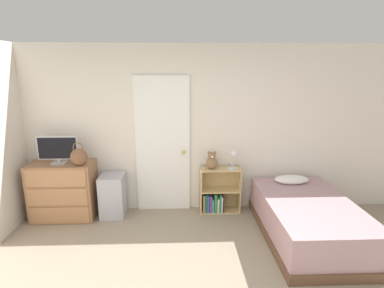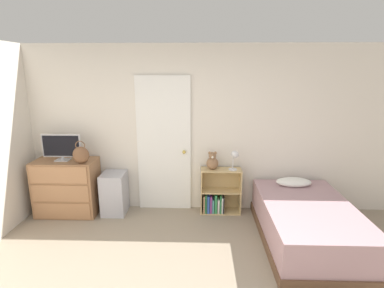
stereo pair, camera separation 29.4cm
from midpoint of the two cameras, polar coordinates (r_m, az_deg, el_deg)
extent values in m
cube|color=silver|center=(4.60, -3.69, 2.65)|extent=(10.00, 0.06, 2.55)
cube|color=white|center=(4.62, -7.43, -0.28)|extent=(0.82, 0.04, 2.10)
sphere|color=gold|center=(4.58, -3.53, -1.58)|extent=(0.06, 0.06, 0.06)
cube|color=#996B47|center=(4.95, -24.83, -8.06)|extent=(0.91, 0.47, 0.86)
cube|color=#AB774F|center=(4.85, -25.57, -12.21)|extent=(0.84, 0.01, 0.25)
cube|color=#AB774F|center=(4.74, -25.94, -9.13)|extent=(0.84, 0.01, 0.25)
cube|color=#AB774F|center=(4.65, -26.31, -5.91)|extent=(0.84, 0.01, 0.25)
cube|color=#B7B7BC|center=(4.82, -25.59, -3.22)|extent=(0.20, 0.16, 0.01)
cylinder|color=#B7B7BC|center=(4.81, -25.63, -2.91)|extent=(0.04, 0.04, 0.04)
cube|color=#B7B7BC|center=(4.76, -25.87, -0.69)|extent=(0.58, 0.03, 0.34)
cube|color=black|center=(4.75, -25.94, -0.74)|extent=(0.54, 0.01, 0.31)
ellipsoid|color=brown|center=(4.54, -22.51, -2.35)|extent=(0.24, 0.14, 0.25)
torus|color=brown|center=(4.51, -22.67, -0.65)|extent=(0.14, 0.01, 0.14)
cube|color=#ADADB7|center=(4.79, -16.56, -9.39)|extent=(0.35, 0.40, 0.65)
cube|color=tan|center=(4.70, -0.12, -8.83)|extent=(0.02, 0.25, 0.71)
cube|color=tan|center=(4.76, 7.20, -8.66)|extent=(0.02, 0.25, 0.71)
cube|color=tan|center=(4.87, 3.50, -12.50)|extent=(0.58, 0.25, 0.02)
cube|color=tan|center=(4.72, 3.56, -8.76)|extent=(0.58, 0.25, 0.02)
cube|color=tan|center=(4.60, 3.63, -4.81)|extent=(0.58, 0.25, 0.02)
cube|color=tan|center=(4.83, 3.42, -8.20)|extent=(0.62, 0.01, 0.71)
cube|color=tan|center=(4.74, 0.44, -11.25)|extent=(0.02, 0.14, 0.27)
cube|color=#338C4C|center=(4.76, 0.80, -11.07)|extent=(0.02, 0.18, 0.29)
cube|color=#3359B2|center=(4.76, 1.25, -11.13)|extent=(0.04, 0.17, 0.28)
cube|color=#8C3F8C|center=(4.76, 1.75, -11.17)|extent=(0.03, 0.17, 0.27)
cube|color=teal|center=(4.78, 2.15, -11.44)|extent=(0.03, 0.18, 0.22)
cube|color=#338C4C|center=(4.76, 2.66, -11.04)|extent=(0.04, 0.16, 0.29)
cube|color=white|center=(4.77, 3.17, -11.45)|extent=(0.03, 0.15, 0.22)
cube|color=#338C4C|center=(4.78, 3.55, -10.98)|extent=(0.02, 0.19, 0.29)
cube|color=white|center=(4.78, 3.85, -11.20)|extent=(0.02, 0.17, 0.25)
cube|color=black|center=(4.77, 4.12, -11.19)|extent=(0.02, 0.16, 0.26)
sphere|color=#8C6647|center=(4.56, 1.94, -3.64)|extent=(0.18, 0.18, 0.18)
sphere|color=#8C6647|center=(4.52, 1.95, -2.19)|extent=(0.11, 0.11, 0.11)
sphere|color=silver|center=(4.48, 1.99, -2.46)|extent=(0.04, 0.04, 0.04)
sphere|color=#8C6647|center=(4.51, 1.42, -1.68)|extent=(0.05, 0.05, 0.05)
sphere|color=#8C6647|center=(4.51, 2.49, -1.67)|extent=(0.05, 0.05, 0.05)
cylinder|color=silver|center=(4.59, 5.82, -4.69)|extent=(0.13, 0.13, 0.01)
cylinder|color=silver|center=(4.56, 5.85, -3.42)|extent=(0.01, 0.01, 0.20)
sphere|color=silver|center=(4.51, 6.21, -1.85)|extent=(0.12, 0.12, 0.12)
cube|color=brown|center=(4.39, 19.14, -15.73)|extent=(1.14, 1.86, 0.12)
cube|color=#B28C93|center=(4.27, 19.42, -12.72)|extent=(1.11, 1.80, 0.39)
ellipsoid|color=white|center=(4.75, 16.75, -6.51)|extent=(0.51, 0.28, 0.12)
camera|label=1|loc=(0.15, -91.94, -0.48)|focal=28.00mm
camera|label=2|loc=(0.15, 88.06, 0.48)|focal=28.00mm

